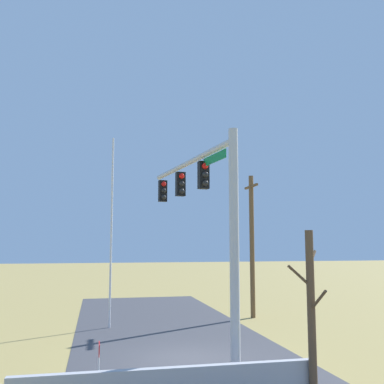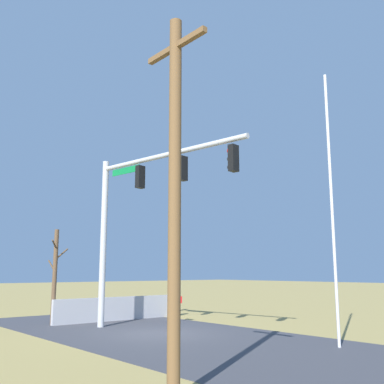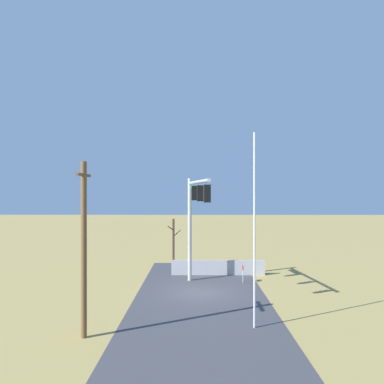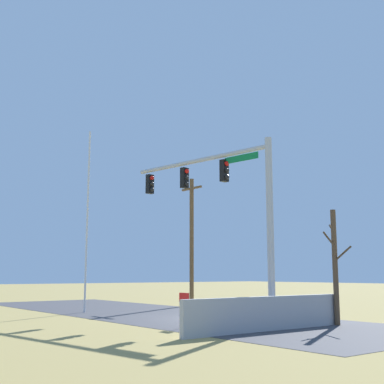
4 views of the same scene
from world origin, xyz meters
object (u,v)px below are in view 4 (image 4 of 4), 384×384
(signal_mast, at_px, (225,194))
(open_sign, at_px, (184,302))
(flagpole, at_px, (87,219))
(utility_pole, at_px, (192,238))
(bare_tree, at_px, (335,265))

(signal_mast, distance_m, open_sign, 5.79)
(flagpole, bearing_deg, signal_mast, 21.32)
(utility_pole, bearing_deg, bare_tree, -13.86)
(utility_pole, bearing_deg, flagpole, -80.53)
(signal_mast, xyz_separation_m, bare_tree, (4.35, 1.64, -3.08))
(flagpole, distance_m, utility_pole, 7.83)
(signal_mast, bearing_deg, flagpole, -158.68)
(bare_tree, bearing_deg, open_sign, -118.43)
(bare_tree, bearing_deg, signal_mast, -159.34)
(utility_pole, bearing_deg, open_sign, -38.90)
(flagpole, relative_size, open_sign, 7.57)
(signal_mast, bearing_deg, bare_tree, 20.66)
(utility_pole, height_order, open_sign, utility_pole)
(utility_pole, xyz_separation_m, bare_tree, (12.97, -3.20, -1.83))
(flagpole, distance_m, bare_tree, 12.75)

